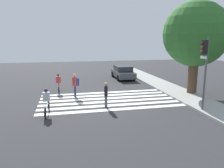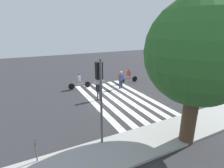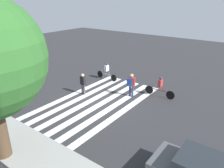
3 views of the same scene
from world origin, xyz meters
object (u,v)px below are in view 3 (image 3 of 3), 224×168
Objects in this scene: pedestrian_adult_blue_shirt at (83,83)px; cyclist_mid_street at (160,86)px; pedestrian_adult_yellow_jacket at (131,83)px; cyclist_far_lane at (107,70)px.

pedestrian_adult_blue_shirt is 0.71× the size of cyclist_mid_street.
pedestrian_adult_blue_shirt is 3.73m from pedestrian_adult_yellow_jacket.
pedestrian_adult_blue_shirt reaches higher than cyclist_far_lane.
pedestrian_adult_blue_shirt is at bearing 101.94° from cyclist_far_lane.
cyclist_mid_street is 1.04× the size of cyclist_far_lane.
cyclist_mid_street is (-1.76, -1.34, -0.22)m from pedestrian_adult_yellow_jacket.
pedestrian_adult_blue_shirt is 0.92× the size of pedestrian_adult_yellow_jacket.
pedestrian_adult_yellow_jacket reaches higher than cyclist_mid_street.
pedestrian_adult_yellow_jacket is 0.79× the size of cyclist_far_lane.
pedestrian_adult_yellow_jacket reaches higher than cyclist_far_lane.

